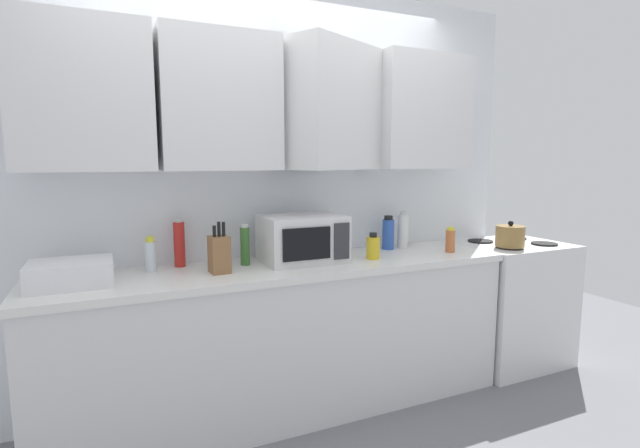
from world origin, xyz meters
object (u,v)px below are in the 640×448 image
at_px(kettle, 510,236).
at_px(dish_rack, 71,273).
at_px(bottle_white_jar, 403,231).
at_px(bottle_blue_cleaner, 388,233).
at_px(bottle_clear_tall, 151,255).
at_px(bottle_yellow_mustard, 373,247).
at_px(bottle_spice_jar, 450,240).
at_px(microwave, 302,238).
at_px(knife_block, 219,254).
at_px(bottle_green_oil, 245,245).
at_px(stove_range, 508,302).
at_px(bottle_red_sauce, 179,244).

relative_size(kettle, dish_rack, 0.51).
distance_m(bottle_white_jar, bottle_blue_cleaner, 0.12).
xyz_separation_m(bottle_clear_tall, bottle_blue_cleaner, (1.54, 0.02, 0.02)).
relative_size(bottle_yellow_mustard, bottle_clear_tall, 0.85).
relative_size(dish_rack, bottle_spice_jar, 2.26).
height_order(microwave, bottle_yellow_mustard, microwave).
bearing_deg(bottle_yellow_mustard, bottle_white_jar, 31.64).
xyz_separation_m(knife_block, bottle_green_oil, (0.18, 0.13, 0.01)).
bearing_deg(stove_range, bottle_spice_jar, -173.01).
bearing_deg(bottle_green_oil, kettle, -7.77).
bearing_deg(kettle, microwave, 172.18).
xyz_separation_m(stove_range, bottle_yellow_mustard, (-1.22, -0.05, 0.52)).
distance_m(bottle_blue_cleaner, bottle_red_sauce, 1.38).
relative_size(knife_block, bottle_red_sauce, 1.03).
xyz_separation_m(bottle_spice_jar, bottle_white_jar, (-0.20, 0.26, 0.04)).
bearing_deg(bottle_spice_jar, bottle_red_sauce, 169.90).
bearing_deg(stove_range, kettle, -140.53).
bearing_deg(stove_range, microwave, 177.83).
distance_m(stove_range, bottle_red_sauce, 2.42).
xyz_separation_m(bottle_white_jar, bottle_red_sauce, (-1.50, 0.04, 0.01)).
bearing_deg(bottle_red_sauce, bottle_blue_cleaner, -1.76).
relative_size(stove_range, bottle_red_sauce, 3.35).
bearing_deg(bottle_spice_jar, kettle, -7.49).
bearing_deg(dish_rack, knife_block, -3.10).
bearing_deg(microwave, dish_rack, -178.05).
height_order(bottle_spice_jar, bottle_clear_tall, bottle_clear_tall).
bearing_deg(bottle_green_oil, knife_block, -144.64).
bearing_deg(bottle_blue_cleaner, bottle_yellow_mustard, -137.89).
distance_m(knife_block, bottle_spice_jar, 1.53).
bearing_deg(bottle_red_sauce, microwave, -13.11).
bearing_deg(bottle_clear_tall, stove_range, -3.78).
height_order(kettle, dish_rack, kettle).
bearing_deg(kettle, bottle_white_jar, 154.34).
xyz_separation_m(kettle, bottle_spice_jar, (-0.47, 0.06, -0.00)).
height_order(dish_rack, bottle_yellow_mustard, bottle_yellow_mustard).
height_order(dish_rack, knife_block, knife_block).
height_order(microwave, bottle_blue_cleaner, microwave).
bearing_deg(knife_block, microwave, 8.84).
height_order(stove_range, bottle_white_jar, bottle_white_jar).
height_order(bottle_green_oil, bottle_clear_tall, bottle_green_oil).
distance_m(knife_block, bottle_white_jar, 1.34).
xyz_separation_m(dish_rack, bottle_white_jar, (2.04, 0.16, 0.06)).
relative_size(microwave, bottle_white_jar, 1.89).
height_order(stove_range, knife_block, knife_block).
relative_size(stove_range, knife_block, 3.26).
distance_m(stove_range, bottle_yellow_mustard, 1.33).
xyz_separation_m(knife_block, bottle_blue_cleaner, (1.20, 0.20, 0.01)).
xyz_separation_m(stove_range, bottle_white_jar, (-0.84, 0.18, 0.57)).
relative_size(microwave, bottle_blue_cleaner, 2.08).
distance_m(bottle_spice_jar, bottle_white_jar, 0.33).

